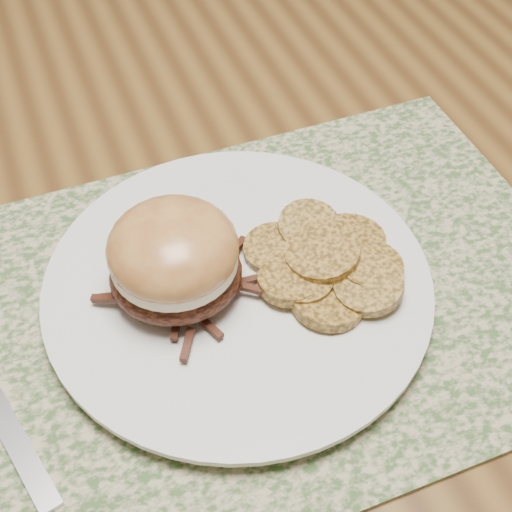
{
  "coord_description": "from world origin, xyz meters",
  "views": [
    {
      "loc": [
        0.01,
        -0.5,
        1.16
      ],
      "look_at": [
        0.13,
        -0.2,
        0.79
      ],
      "focal_mm": 50.0,
      "sensor_mm": 36.0,
      "label": 1
    }
  ],
  "objects": [
    {
      "name": "pork_sandwich",
      "position": [
        0.08,
        -0.19,
        0.8
      ],
      "size": [
        0.11,
        0.11,
        0.07
      ],
      "rotation": [
        0.0,
        0.0,
        -0.23
      ],
      "color": "black",
      "rests_on": "dinner_plate"
    },
    {
      "name": "dinner_plate",
      "position": [
        0.12,
        -0.2,
        0.76
      ],
      "size": [
        0.26,
        0.26,
        0.02
      ],
      "primitive_type": "cylinder",
      "color": "silver",
      "rests_on": "placemat"
    },
    {
      "name": "placemat",
      "position": [
        0.14,
        -0.21,
        0.75
      ],
      "size": [
        0.45,
        0.33,
        0.0
      ],
      "primitive_type": "cube",
      "color": "#3B582D",
      "rests_on": "dining_table"
    },
    {
      "name": "roasted_potatoes",
      "position": [
        0.18,
        -0.21,
        0.78
      ],
      "size": [
        0.12,
        0.13,
        0.03
      ],
      "color": "olive",
      "rests_on": "dinner_plate"
    },
    {
      "name": "dining_table",
      "position": [
        0.0,
        0.0,
        0.67
      ],
      "size": [
        1.5,
        0.9,
        0.75
      ],
      "color": "brown",
      "rests_on": "ground"
    },
    {
      "name": "ground",
      "position": [
        0.0,
        0.0,
        0.0
      ],
      "size": [
        3.5,
        3.5,
        0.0
      ],
      "primitive_type": "plane",
      "color": "brown",
      "rests_on": "ground"
    }
  ]
}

